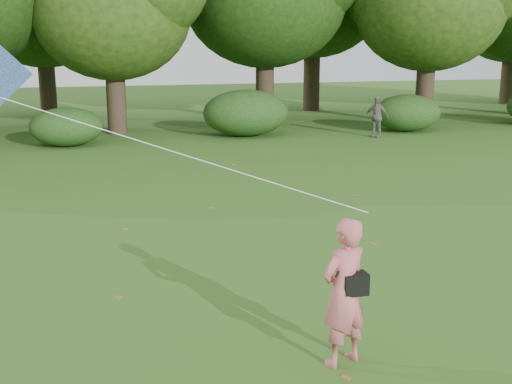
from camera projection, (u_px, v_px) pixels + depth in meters
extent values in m
plane|color=#265114|center=(363.00, 328.00, 8.65)|extent=(100.00, 100.00, 0.00)
imported|color=#C95E65|center=(344.00, 292.00, 7.53)|extent=(0.77, 0.65, 1.81)
imported|color=slate|center=(376.00, 117.00, 25.70)|extent=(0.98, 0.94, 1.64)
cube|color=black|center=(354.00, 284.00, 7.50)|extent=(0.30, 0.20, 0.26)
cylinder|color=black|center=(346.00, 256.00, 7.38)|extent=(0.33, 0.14, 0.47)
cylinder|color=white|center=(149.00, 144.00, 7.27)|extent=(4.76, 1.60, 1.56)
cylinder|color=#3A2D1E|center=(116.00, 96.00, 26.54)|extent=(0.80, 0.80, 3.15)
ellipsoid|color=#1E3F11|center=(112.00, 12.00, 25.77)|extent=(6.40, 6.40, 5.44)
cylinder|color=#3A2D1E|center=(265.00, 83.00, 30.17)|extent=(0.86, 0.86, 3.67)
cylinder|color=#3A2D1E|center=(425.00, 87.00, 29.66)|extent=(0.83, 0.83, 3.43)
ellipsoid|color=#1E3F11|center=(430.00, 6.00, 28.84)|extent=(6.80, 6.80, 5.78)
cylinder|color=#3A2D1E|center=(47.00, 82.00, 32.76)|extent=(0.84, 0.84, 3.50)
ellipsoid|color=#1E3F11|center=(42.00, 7.00, 31.91)|extent=(7.00, 7.00, 5.95)
cylinder|color=#3A2D1E|center=(312.00, 74.00, 35.38)|extent=(0.90, 0.90, 4.02)
cylinder|color=#3A2D1E|center=(508.00, 74.00, 39.27)|extent=(0.85, 0.85, 3.57)
ellipsoid|color=#264919|center=(67.00, 127.00, 23.50)|extent=(2.66, 2.09, 1.42)
ellipsoid|color=#264919|center=(246.00, 113.00, 26.01)|extent=(3.50, 2.75, 1.88)
ellipsoid|color=#264919|center=(407.00, 113.00, 27.38)|extent=(2.94, 2.31, 1.58)
cube|color=#8F5F27|center=(118.00, 297.00, 9.69)|extent=(0.14, 0.14, 0.01)
cube|color=#8F5F27|center=(125.00, 229.00, 13.20)|extent=(0.12, 0.09, 0.01)
cube|color=#8F5F27|center=(346.00, 378.00, 7.38)|extent=(0.13, 0.14, 0.01)
cube|color=#8F5F27|center=(233.00, 164.00, 20.13)|extent=(0.14, 0.12, 0.01)
cube|color=#8F5F27|center=(355.00, 195.00, 16.14)|extent=(0.14, 0.12, 0.01)
cube|color=#8F5F27|center=(373.00, 243.00, 12.27)|extent=(0.10, 0.13, 0.01)
cube|color=#8F5F27|center=(211.00, 208.00, 14.91)|extent=(0.13, 0.09, 0.01)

